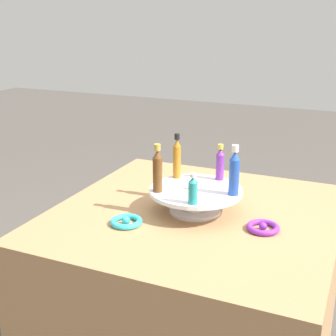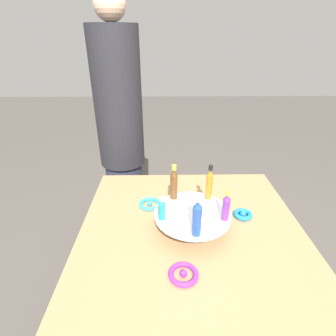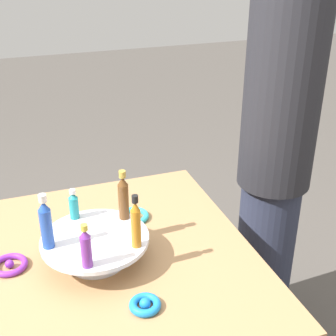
{
  "view_description": "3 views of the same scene",
  "coord_description": "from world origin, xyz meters",
  "px_view_note": "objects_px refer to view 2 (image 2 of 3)",
  "views": [
    {
      "loc": [
        -0.46,
        1.25,
        1.36
      ],
      "look_at": [
        0.08,
        0.04,
        0.92
      ],
      "focal_mm": 50.0,
      "sensor_mm": 36.0,
      "label": 1
    },
    {
      "loc": [
        -0.78,
        0.1,
        1.44
      ],
      "look_at": [
        0.18,
        0.09,
        0.95
      ],
      "focal_mm": 28.0,
      "sensor_mm": 36.0,
      "label": 2
    },
    {
      "loc": [
        -0.16,
        -1.01,
        1.56
      ],
      "look_at": [
        0.24,
        0.12,
        0.96
      ],
      "focal_mm": 50.0,
      "sensor_mm": 36.0,
      "label": 3
    }
  ],
  "objects_px": {
    "bottle_teal": "(162,209)",
    "ribbon_bow_purple": "(183,274)",
    "bottle_purple": "(226,207)",
    "ribbon_bow_blue": "(243,214)",
    "ribbon_bow_teal": "(150,204)",
    "bottle_amber": "(209,184)",
    "bottle_brown": "(174,183)",
    "display_stand": "(192,218)",
    "bottle_blue": "(196,217)",
    "person_figure": "(122,141)"
  },
  "relations": [
    {
      "from": "bottle_teal",
      "to": "ribbon_bow_purple",
      "type": "bearing_deg",
      "value": -160.64
    },
    {
      "from": "bottle_purple",
      "to": "ribbon_bow_blue",
      "type": "bearing_deg",
      "value": -43.48
    },
    {
      "from": "ribbon_bow_teal",
      "to": "bottle_teal",
      "type": "bearing_deg",
      "value": -163.33
    },
    {
      "from": "bottle_teal",
      "to": "ribbon_bow_blue",
      "type": "bearing_deg",
      "value": -72.6
    },
    {
      "from": "bottle_amber",
      "to": "bottle_teal",
      "type": "xyz_separation_m",
      "value": [
        -0.12,
        0.18,
        -0.03
      ]
    },
    {
      "from": "bottle_brown",
      "to": "ribbon_bow_teal",
      "type": "relative_size",
      "value": 1.57
    },
    {
      "from": "display_stand",
      "to": "bottle_blue",
      "type": "relative_size",
      "value": 1.89
    },
    {
      "from": "bottle_blue",
      "to": "bottle_amber",
      "type": "relative_size",
      "value": 1.03
    },
    {
      "from": "ribbon_bow_teal",
      "to": "person_figure",
      "type": "bearing_deg",
      "value": 18.25
    },
    {
      "from": "bottle_amber",
      "to": "ribbon_bow_blue",
      "type": "distance_m",
      "value": 0.19
    },
    {
      "from": "bottle_amber",
      "to": "display_stand",
      "type": "bearing_deg",
      "value": 142.18
    },
    {
      "from": "bottle_purple",
      "to": "bottle_amber",
      "type": "bearing_deg",
      "value": 16.18
    },
    {
      "from": "ribbon_bow_blue",
      "to": "ribbon_bow_teal",
      "type": "xyz_separation_m",
      "value": [
        0.08,
        0.38,
        -0.0
      ]
    },
    {
      "from": "ribbon_bow_purple",
      "to": "person_figure",
      "type": "bearing_deg",
      "value": 18.17
    },
    {
      "from": "ribbon_bow_blue",
      "to": "bottle_amber",
      "type": "bearing_deg",
      "value": 80.87
    },
    {
      "from": "bottle_brown",
      "to": "ribbon_bow_purple",
      "type": "bearing_deg",
      "value": -176.54
    },
    {
      "from": "bottle_teal",
      "to": "ribbon_bow_purple",
      "type": "xyz_separation_m",
      "value": [
        -0.19,
        -0.07,
        -0.11
      ]
    },
    {
      "from": "bottle_brown",
      "to": "ribbon_bow_teal",
      "type": "height_order",
      "value": "bottle_brown"
    },
    {
      "from": "ribbon_bow_blue",
      "to": "ribbon_bow_teal",
      "type": "height_order",
      "value": "ribbon_bow_blue"
    },
    {
      "from": "display_stand",
      "to": "bottle_blue",
      "type": "xyz_separation_m",
      "value": [
        -0.12,
        0.0,
        0.09
      ]
    },
    {
      "from": "bottle_purple",
      "to": "ribbon_bow_blue",
      "type": "distance_m",
      "value": 0.19
    },
    {
      "from": "ribbon_bow_blue",
      "to": "person_figure",
      "type": "distance_m",
      "value": 0.91
    },
    {
      "from": "bottle_amber",
      "to": "ribbon_bow_purple",
      "type": "height_order",
      "value": "bottle_amber"
    },
    {
      "from": "bottle_amber",
      "to": "person_figure",
      "type": "height_order",
      "value": "person_figure"
    },
    {
      "from": "bottle_brown",
      "to": "ribbon_bow_blue",
      "type": "xyz_separation_m",
      "value": [
        -0.03,
        -0.28,
        -0.13
      ]
    },
    {
      "from": "bottle_amber",
      "to": "bottle_blue",
      "type": "bearing_deg",
      "value": 160.18
    },
    {
      "from": "person_figure",
      "to": "ribbon_bow_blue",
      "type": "bearing_deg",
      "value": 14.11
    },
    {
      "from": "bottle_blue",
      "to": "ribbon_bow_blue",
      "type": "relative_size",
      "value": 1.99
    },
    {
      "from": "bottle_teal",
      "to": "ribbon_bow_purple",
      "type": "relative_size",
      "value": 0.95
    },
    {
      "from": "bottle_brown",
      "to": "bottle_purple",
      "type": "bearing_deg",
      "value": -127.82
    },
    {
      "from": "display_stand",
      "to": "bottle_brown",
      "type": "distance_m",
      "value": 0.15
    },
    {
      "from": "bottle_purple",
      "to": "person_figure",
      "type": "xyz_separation_m",
      "value": [
        0.81,
        0.48,
        -0.07
      ]
    },
    {
      "from": "bottle_amber",
      "to": "bottle_teal",
      "type": "distance_m",
      "value": 0.22
    },
    {
      "from": "bottle_amber",
      "to": "bottle_brown",
      "type": "xyz_separation_m",
      "value": [
        0.0,
        0.14,
        -0.0
      ]
    },
    {
      "from": "bottle_teal",
      "to": "ribbon_bow_purple",
      "type": "distance_m",
      "value": 0.23
    },
    {
      "from": "display_stand",
      "to": "bottle_teal",
      "type": "relative_size",
      "value": 3.18
    },
    {
      "from": "bottle_purple",
      "to": "person_figure",
      "type": "distance_m",
      "value": 0.95
    },
    {
      "from": "bottle_purple",
      "to": "person_figure",
      "type": "bearing_deg",
      "value": 30.73
    },
    {
      "from": "bottle_teal",
      "to": "person_figure",
      "type": "xyz_separation_m",
      "value": [
        0.8,
        0.26,
        -0.06
      ]
    },
    {
      "from": "ribbon_bow_blue",
      "to": "ribbon_bow_teal",
      "type": "relative_size",
      "value": 0.81
    },
    {
      "from": "ribbon_bow_blue",
      "to": "display_stand",
      "type": "bearing_deg",
      "value": 108.04
    },
    {
      "from": "bottle_teal",
      "to": "bottle_brown",
      "type": "bearing_deg",
      "value": -19.82
    },
    {
      "from": "bottle_purple",
      "to": "ribbon_bow_purple",
      "type": "distance_m",
      "value": 0.27
    },
    {
      "from": "bottle_purple",
      "to": "bottle_blue",
      "type": "bearing_deg",
      "value": 124.18
    },
    {
      "from": "bottle_purple",
      "to": "bottle_teal",
      "type": "height_order",
      "value": "bottle_purple"
    },
    {
      "from": "bottle_blue",
      "to": "bottle_amber",
      "type": "distance_m",
      "value": 0.22
    },
    {
      "from": "display_stand",
      "to": "bottle_purple",
      "type": "relative_size",
      "value": 2.43
    },
    {
      "from": "bottle_blue",
      "to": "ribbon_bow_teal",
      "type": "bearing_deg",
      "value": 31.45
    },
    {
      "from": "bottle_brown",
      "to": "ribbon_bow_teal",
      "type": "xyz_separation_m",
      "value": [
        0.05,
        0.1,
        -0.13
      ]
    },
    {
      "from": "bottle_teal",
      "to": "ribbon_bow_blue",
      "type": "relative_size",
      "value": 1.18
    }
  ]
}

